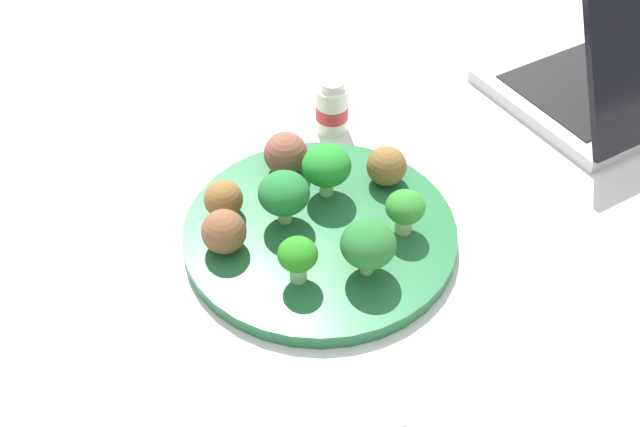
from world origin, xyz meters
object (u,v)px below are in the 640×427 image
object	(u,v)px
plate	(320,233)
meatball_mid_left	(224,232)
broccoli_floret_center	(327,166)
broccoli_floret_front_left	(298,256)
broccoli_floret_mid_left	(368,245)
meatball_far_rim	(223,199)
broccoli_floret_back_left	(284,194)
laptop	(638,68)
yogurt_bottle	(332,108)
meatball_back_left	(387,166)
meatball_back_right	(286,154)
broccoli_floret_near_rim	(405,209)

from	to	relation	value
plate	meatball_mid_left	distance (m)	0.10
broccoli_floret_center	broccoli_floret_front_left	bearing A→B (deg)	155.64
broccoli_floret_mid_left	meatball_mid_left	size ratio (longest dim) A/B	1.31
broccoli_floret_mid_left	meatball_far_rim	size ratio (longest dim) A/B	1.44
broccoli_floret_back_left	meatball_far_rim	xyz separation A→B (m)	(0.02, 0.06, -0.02)
meatball_far_rim	laptop	xyz separation A→B (m)	(0.13, -0.53, 0.00)
plate	yogurt_bottle	size ratio (longest dim) A/B	4.10
meatball_back_left	laptop	bearing A→B (deg)	-71.58
meatball_back_left	broccoli_floret_front_left	bearing A→B (deg)	135.24
meatball_mid_left	broccoli_floret_center	bearing A→B (deg)	-62.89
broccoli_floret_back_left	meatball_back_right	bearing A→B (deg)	-10.68
broccoli_floret_near_rim	meatball_back_right	world-z (taller)	same
broccoli_floret_front_left	broccoli_floret_back_left	size ratio (longest dim) A/B	0.84
plate	meatball_back_left	distance (m)	0.11
meatball_back_left	yogurt_bottle	xyz separation A→B (m)	(0.12, 0.03, -0.01)
broccoli_floret_center	meatball_back_left	bearing A→B (deg)	-85.20
meatball_back_right	meatball_back_left	xyz separation A→B (m)	(-0.04, -0.10, -0.00)
broccoli_floret_near_rim	laptop	world-z (taller)	laptop
broccoli_floret_back_left	laptop	bearing A→B (deg)	-71.72
broccoli_floret_near_rim	broccoli_floret_mid_left	distance (m)	0.07
broccoli_floret_front_left	meatball_far_rim	size ratio (longest dim) A/B	1.22
broccoli_floret_mid_left	meatball_far_rim	bearing A→B (deg)	49.12
broccoli_floret_center	meatball_far_rim	world-z (taller)	broccoli_floret_center
broccoli_floret_center	laptop	size ratio (longest dim) A/B	0.16
broccoli_floret_near_rim	broccoli_floret_back_left	bearing A→B (deg)	71.37
yogurt_bottle	broccoli_floret_near_rim	bearing A→B (deg)	-171.34
broccoli_floret_near_rim	meatball_far_rim	xyz separation A→B (m)	(0.06, 0.17, -0.01)
broccoli_floret_front_left	broccoli_floret_near_rim	bearing A→B (deg)	-69.68
laptop	broccoli_floret_mid_left	bearing A→B (deg)	120.61
broccoli_floret_front_left	meatball_back_right	bearing A→B (deg)	-5.67
meatball_back_right	meatball_back_left	size ratio (longest dim) A/B	1.11
broccoli_floret_center	meatball_back_right	distance (m)	0.06
meatball_mid_left	plate	bearing A→B (deg)	-85.02
broccoli_floret_mid_left	broccoli_floret_center	xyz separation A→B (m)	(0.12, 0.01, 0.00)
meatball_back_left	broccoli_floret_center	bearing A→B (deg)	94.80
meatball_mid_left	meatball_back_right	xyz separation A→B (m)	(0.10, -0.08, 0.00)
broccoli_floret_front_left	meatball_back_left	distance (m)	0.17
broccoli_floret_near_rim	laptop	bearing A→B (deg)	-61.48
broccoli_floret_front_left	laptop	distance (m)	0.53
broccoli_floret_near_rim	broccoli_floret_front_left	size ratio (longest dim) A/B	0.98
broccoli_floret_front_left	broccoli_floret_back_left	xyz separation A→B (m)	(0.08, -0.00, 0.01)
meatball_back_right	meatball_back_left	world-z (taller)	meatball_back_right
broccoli_floret_mid_left	broccoli_floret_front_left	size ratio (longest dim) A/B	1.19
broccoli_floret_center	yogurt_bottle	distance (m)	0.14
broccoli_floret_back_left	meatball_back_right	distance (m)	0.08
meatball_back_right	yogurt_bottle	world-z (taller)	yogurt_bottle
broccoli_floret_mid_left	laptop	world-z (taller)	laptop
plate	yogurt_bottle	distance (m)	0.19
broccoli_floret_mid_left	meatball_far_rim	world-z (taller)	broccoli_floret_mid_left
meatball_far_rim	meatball_mid_left	size ratio (longest dim) A/B	0.91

